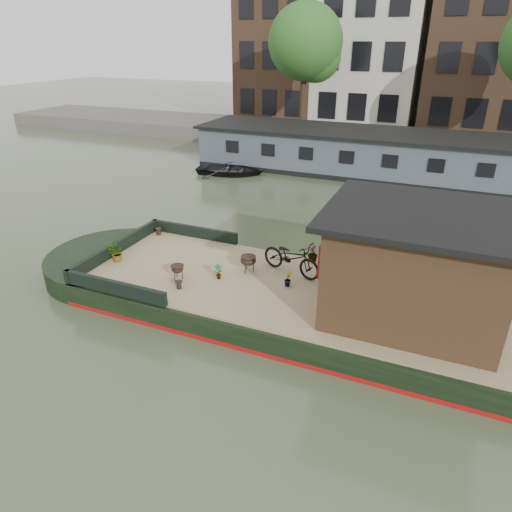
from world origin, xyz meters
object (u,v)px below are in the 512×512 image
at_px(potted_plant_a, 218,271).
at_px(brazier_rear, 248,264).
at_px(bicycle, 291,257).
at_px(brazier_front, 178,272).
at_px(cabin, 416,264).
at_px(dinghy, 230,167).

distance_m(potted_plant_a, brazier_rear, 0.87).
distance_m(bicycle, brazier_front, 2.97).
bearing_deg(cabin, brazier_front, -173.26).
distance_m(cabin, brazier_rear, 4.29).
distance_m(brazier_front, dinghy, 12.49).
xyz_separation_m(brazier_front, brazier_rear, (1.50, 1.09, 0.03)).
distance_m(bicycle, brazier_rear, 1.15).
relative_size(cabin, dinghy, 1.16).
height_order(potted_plant_a, brazier_front, potted_plant_a).
distance_m(brazier_front, brazier_rear, 1.86).
xyz_separation_m(cabin, brazier_rear, (-4.15, 0.42, -1.00)).
height_order(cabin, dinghy, cabin).
bearing_deg(bicycle, brazier_front, 136.02).
xyz_separation_m(bicycle, brazier_front, (-2.57, -1.46, -0.26)).
height_order(bicycle, potted_plant_a, bicycle).
bearing_deg(brazier_front, potted_plant_a, 23.84).
height_order(potted_plant_a, brazier_rear, brazier_rear).
xyz_separation_m(bicycle, dinghy, (-6.80, 10.28, -0.75)).
height_order(bicycle, brazier_rear, bicycle).
relative_size(bicycle, brazier_rear, 3.84).
relative_size(potted_plant_a, dinghy, 0.12).
bearing_deg(cabin, potted_plant_a, -176.99).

